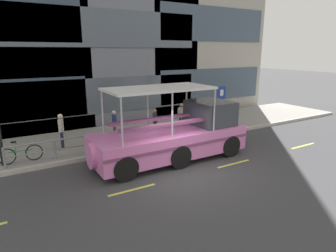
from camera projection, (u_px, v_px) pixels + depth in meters
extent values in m
plane|color=#3D3D3F|center=(180.00, 170.00, 11.95)|extent=(120.00, 120.00, 0.00)
cube|color=gray|center=(127.00, 135.00, 16.59)|extent=(32.00, 4.80, 0.18)
cube|color=#B2ADA3|center=(146.00, 147.00, 14.52)|extent=(32.00, 0.18, 0.18)
cube|color=#DBD64C|center=(132.00, 190.00, 10.27)|extent=(1.80, 0.12, 0.01)
cube|color=#DBD64C|center=(234.00, 164.00, 12.65)|extent=(1.80, 0.12, 0.01)
cube|color=#DBD64C|center=(303.00, 146.00, 15.03)|extent=(1.80, 0.12, 0.01)
cube|color=#4C5660|center=(110.00, 95.00, 18.46)|extent=(12.52, 0.06, 2.23)
cube|color=#4C5660|center=(107.00, 28.00, 17.45)|extent=(12.52, 0.06, 2.23)
cube|color=#3D4C5B|center=(213.00, 85.00, 22.57)|extent=(9.40, 0.06, 2.45)
cube|color=#3D4C5B|center=(216.00, 24.00, 21.46)|extent=(9.40, 0.06, 2.45)
cylinder|color=gray|center=(137.00, 128.00, 14.40)|extent=(11.66, 0.07, 0.07)
cylinder|color=gray|center=(137.00, 137.00, 14.51)|extent=(11.66, 0.06, 0.06)
cylinder|color=gray|center=(4.00, 158.00, 11.62)|extent=(0.09, 0.09, 0.86)
cylinder|color=gray|center=(55.00, 150.00, 12.58)|extent=(0.09, 0.09, 0.86)
cylinder|color=gray|center=(99.00, 143.00, 13.54)|extent=(0.09, 0.09, 0.86)
cylinder|color=gray|center=(137.00, 137.00, 14.51)|extent=(0.09, 0.09, 0.86)
cylinder|color=gray|center=(170.00, 131.00, 15.47)|extent=(0.09, 0.09, 0.86)
cylinder|color=gray|center=(200.00, 127.00, 16.43)|extent=(0.09, 0.09, 0.86)
cylinder|color=gray|center=(226.00, 122.00, 17.39)|extent=(0.09, 0.09, 0.86)
cylinder|color=#4C4F54|center=(220.00, 108.00, 17.36)|extent=(0.08, 0.08, 2.55)
cube|color=navy|center=(222.00, 93.00, 17.09)|extent=(0.60, 0.04, 0.76)
cube|color=white|center=(222.00, 93.00, 17.07)|extent=(0.24, 0.01, 0.36)
torus|color=black|center=(34.00, 152.00, 12.49)|extent=(0.70, 0.04, 0.70)
torus|color=black|center=(7.00, 157.00, 11.98)|extent=(0.70, 0.04, 0.70)
cylinder|color=#268C3F|center=(20.00, 151.00, 12.19)|extent=(0.95, 0.04, 0.04)
cylinder|color=#268C3F|center=(15.00, 149.00, 12.07)|extent=(0.19, 0.04, 0.51)
cube|color=black|center=(13.00, 142.00, 11.98)|extent=(0.20, 0.08, 0.06)
cylinder|color=#A5A5AA|center=(32.00, 142.00, 12.35)|extent=(0.03, 0.46, 0.03)
cube|color=pink|center=(170.00, 142.00, 13.00)|extent=(6.93, 2.43, 1.08)
cone|color=pink|center=(239.00, 129.00, 15.10)|extent=(1.56, 1.03, 1.03)
cylinder|color=pink|center=(93.00, 156.00, 11.28)|extent=(0.35, 1.03, 1.03)
cube|color=#783F64|center=(185.00, 147.00, 11.93)|extent=(6.93, 0.04, 0.12)
sphere|color=white|center=(245.00, 127.00, 15.28)|extent=(0.22, 0.22, 0.22)
cube|color=#33383D|center=(210.00, 113.00, 13.84)|extent=(1.73, 2.04, 1.11)
cube|color=silver|center=(159.00, 88.00, 12.13)|extent=(4.50, 2.24, 0.10)
cylinder|color=#B2B2B7|center=(186.00, 103.00, 14.32)|extent=(0.07, 0.07, 1.83)
cylinder|color=#B2B2B7|center=(214.00, 110.00, 12.54)|extent=(0.07, 0.07, 1.83)
cylinder|color=#B2B2B7|center=(148.00, 107.00, 13.26)|extent=(0.07, 0.07, 1.83)
cylinder|color=#B2B2B7|center=(172.00, 116.00, 11.48)|extent=(0.07, 0.07, 1.83)
cylinder|color=#B2B2B7|center=(102.00, 112.00, 12.21)|extent=(0.07, 0.07, 1.83)
cylinder|color=#B2B2B7|center=(122.00, 122.00, 10.43)|extent=(0.07, 0.07, 1.83)
cube|color=#783F64|center=(153.00, 119.00, 12.97)|extent=(4.14, 0.28, 0.12)
cube|color=#783F64|center=(166.00, 125.00, 12.00)|extent=(4.14, 0.28, 0.12)
cylinder|color=black|center=(201.00, 134.00, 15.29)|extent=(1.00, 0.28, 1.00)
cylinder|color=black|center=(230.00, 146.00, 13.43)|extent=(1.00, 0.28, 1.00)
cylinder|color=black|center=(154.00, 143.00, 13.92)|extent=(1.00, 0.28, 1.00)
cylinder|color=black|center=(180.00, 157.00, 12.06)|extent=(1.00, 0.28, 1.00)
cylinder|color=black|center=(106.00, 151.00, 12.72)|extent=(1.00, 0.28, 1.00)
cylinder|color=black|center=(125.00, 169.00, 10.86)|extent=(1.00, 0.28, 1.00)
cylinder|color=#1E2338|center=(182.00, 123.00, 17.24)|extent=(0.10, 0.10, 0.81)
cylinder|color=#1E2338|center=(180.00, 123.00, 17.31)|extent=(0.10, 0.10, 0.81)
cube|color=#B7B2A8|center=(181.00, 112.00, 17.10)|extent=(0.31, 0.35, 0.57)
cylinder|color=#B7B2A8|center=(185.00, 113.00, 17.03)|extent=(0.07, 0.07, 0.51)
cylinder|color=#B7B2A8|center=(178.00, 112.00, 17.19)|extent=(0.07, 0.07, 0.51)
sphere|color=#936B4C|center=(181.00, 105.00, 17.00)|extent=(0.22, 0.22, 0.22)
cylinder|color=#47423D|center=(155.00, 130.00, 16.00)|extent=(0.10, 0.10, 0.75)
cylinder|color=#47423D|center=(155.00, 129.00, 16.13)|extent=(0.10, 0.10, 0.75)
cube|color=#38383D|center=(155.00, 118.00, 15.90)|extent=(0.21, 0.31, 0.53)
cylinder|color=#38383D|center=(156.00, 119.00, 15.74)|extent=(0.07, 0.07, 0.48)
cylinder|color=#38383D|center=(154.00, 118.00, 16.08)|extent=(0.07, 0.07, 0.48)
sphere|color=#936B4C|center=(155.00, 111.00, 15.80)|extent=(0.21, 0.21, 0.21)
cylinder|color=#47423D|center=(115.00, 132.00, 15.43)|extent=(0.10, 0.10, 0.77)
cylinder|color=#47423D|center=(114.00, 132.00, 15.56)|extent=(0.10, 0.10, 0.77)
cube|color=navy|center=(114.00, 120.00, 15.33)|extent=(0.18, 0.30, 0.55)
cylinder|color=navy|center=(115.00, 121.00, 15.17)|extent=(0.07, 0.07, 0.49)
cylinder|color=navy|center=(113.00, 120.00, 15.50)|extent=(0.07, 0.07, 0.49)
sphere|color=beige|center=(114.00, 112.00, 15.23)|extent=(0.21, 0.21, 0.21)
cylinder|color=#1E2338|center=(62.00, 140.00, 13.94)|extent=(0.11, 0.11, 0.85)
cylinder|color=#1E2338|center=(63.00, 139.00, 14.10)|extent=(0.11, 0.11, 0.85)
cube|color=#B7B2A8|center=(61.00, 125.00, 13.84)|extent=(0.30, 0.37, 0.60)
cylinder|color=#B7B2A8|center=(60.00, 127.00, 13.65)|extent=(0.07, 0.07, 0.54)
cylinder|color=#B7B2A8|center=(62.00, 125.00, 14.05)|extent=(0.07, 0.07, 0.54)
sphere|color=beige|center=(60.00, 116.00, 13.73)|extent=(0.23, 0.23, 0.23)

